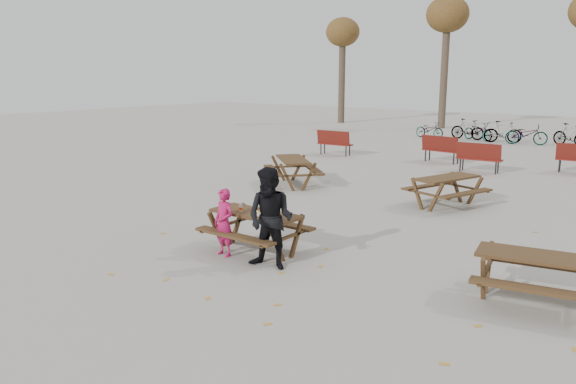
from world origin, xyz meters
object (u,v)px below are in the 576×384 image
Objects in this scene: child at (224,222)px; picnic_table_east at (539,280)px; soda_bottle at (241,208)px; picnic_table_north at (293,172)px; adult at (271,219)px; main_picnic_table at (256,222)px; food_tray at (257,214)px; picnic_table_far at (446,192)px.

child is 0.72× the size of picnic_table_east.
soda_bottle is 6.49m from picnic_table_north.
soda_bottle is 1.15m from adult.
child is 0.71× the size of adult.
adult is 7.40m from picnic_table_north.
soda_bottle reaches higher than main_picnic_table.
food_tray is at bearing -2.47° from soda_bottle.
picnic_table_far is at bearing 80.45° from child.
main_picnic_table is 0.30m from food_tray.
adult is at bearing 5.83° from child.
soda_bottle reaches higher than picnic_table_north.
picnic_table_east is 9.64m from picnic_table_north.
child is at bearing -141.46° from food_tray.
picnic_table_north reaches higher than picnic_table_east.
food_tray is at bearing 44.42° from child.
main_picnic_table is at bearing 176.72° from picnic_table_east.
picnic_table_far is (1.26, 5.92, -0.41)m from food_tray.
picnic_table_north reaches higher than picnic_table_far.
soda_bottle is at bearing 147.56° from adult.
main_picnic_table is at bearing 64.66° from child.
food_tray is 0.10× the size of picnic_table_east.
picnic_table_north reaches higher than main_picnic_table.
picnic_table_far is at bearing 44.55° from picnic_table_north.
food_tray is at bearing 137.14° from adult.
food_tray is at bearing -16.30° from picnic_table_north.
adult is (0.80, -0.53, 0.31)m from main_picnic_table.
adult is at bearing -168.17° from picnic_table_far.
adult reaches higher than picnic_table_north.
soda_bottle is 6.15m from picnic_table_far.
adult is (1.12, -0.00, 0.26)m from child.
picnic_table_east is at bearing -128.15° from picnic_table_far.
adult is (0.64, -0.39, 0.10)m from food_tray.
adult reaches higher than main_picnic_table.
food_tray is at bearing -41.37° from main_picnic_table.
soda_bottle is 0.13× the size of child.
soda_bottle is 0.10× the size of picnic_table_east.
adult is (1.07, -0.41, 0.05)m from soda_bottle.
picnic_table_north is (-3.03, 6.10, -0.22)m from child.
picnic_table_far is at bearing 74.03° from soda_bottle.
picnic_table_east is at bearing 11.39° from picnic_table_north.
adult is 1.01× the size of picnic_table_east.
food_tray reaches higher than picnic_table_east.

